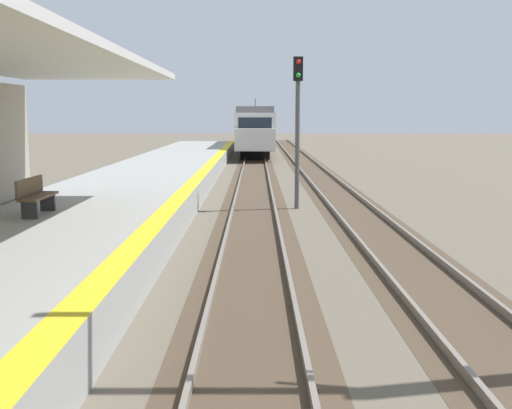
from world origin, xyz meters
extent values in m
cube|color=#999993|center=(-2.50, 16.00, 0.45)|extent=(5.00, 80.00, 0.90)
cube|color=yellow|center=(-0.25, 16.00, 0.90)|extent=(0.50, 80.00, 0.01)
cube|color=#4C3D2D|center=(1.90, 20.00, 0.00)|extent=(2.34, 120.00, 0.01)
cube|color=slate|center=(1.18, 20.00, 0.08)|extent=(0.08, 120.00, 0.15)
cube|color=slate|center=(2.62, 20.00, 0.08)|extent=(0.08, 120.00, 0.15)
cube|color=#4C3D2D|center=(5.30, 20.00, 0.00)|extent=(2.34, 120.00, 0.01)
cube|color=slate|center=(4.58, 20.00, 0.08)|extent=(0.08, 120.00, 0.15)
cube|color=slate|center=(6.02, 20.00, 0.08)|extent=(0.08, 120.00, 0.15)
cube|color=silver|center=(1.90, 51.92, 2.07)|extent=(2.90, 18.00, 2.70)
cube|color=slate|center=(1.90, 51.92, 3.64)|extent=(2.67, 18.00, 0.44)
cube|color=black|center=(1.90, 42.90, 2.48)|extent=(2.32, 0.06, 1.21)
cube|color=silver|center=(1.90, 42.12, 1.60)|extent=(2.78, 1.60, 1.49)
cube|color=black|center=(3.36, 51.92, 2.48)|extent=(0.04, 15.84, 0.86)
cylinder|color=#333333|center=(1.90, 55.52, 4.31)|extent=(0.06, 0.06, 0.90)
cube|color=black|center=(1.90, 46.07, 0.36)|extent=(2.17, 2.20, 0.72)
cube|color=black|center=(1.90, 57.77, 0.36)|extent=(2.17, 2.20, 0.72)
cylinder|color=#4C4C4C|center=(3.40, 21.65, 2.20)|extent=(0.16, 0.16, 4.40)
cube|color=black|center=(3.40, 21.65, 4.80)|extent=(0.32, 0.24, 0.80)
sphere|color=red|center=(3.40, 21.51, 5.02)|extent=(0.16, 0.16, 0.16)
sphere|color=green|center=(3.40, 21.51, 4.58)|extent=(0.16, 0.16, 0.16)
cube|color=brown|center=(-3.18, 14.91, 1.34)|extent=(0.44, 1.60, 0.06)
cube|color=brown|center=(-3.38, 14.91, 1.58)|extent=(0.06, 1.60, 0.40)
cube|color=#333333|center=(-3.18, 14.31, 1.12)|extent=(0.36, 0.08, 0.44)
cube|color=#333333|center=(-3.18, 15.51, 1.12)|extent=(0.36, 0.08, 0.44)
camera|label=1|loc=(1.97, 0.82, 3.24)|focal=42.19mm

